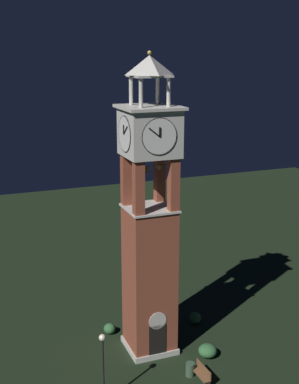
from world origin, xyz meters
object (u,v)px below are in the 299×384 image
Objects in this scene: park_bench at (202,374)px; lamp_post at (103,356)px; clock_tower at (150,233)px; trash_bin at (190,369)px.

lamp_post reaches higher than park_bench.
park_bench is 0.40× the size of lamp_post.
clock_tower is 22.53× the size of trash_bin.
lamp_post is at bearing 178.44° from park_bench.
lamp_post is 5.08× the size of trash_bin.
trash_bin is (-0.38, 0.71, -0.08)m from park_bench.
clock_tower is 11.14× the size of park_bench.
clock_tower is at bearing 109.14° from park_bench.
trash_bin is (1.11, -3.58, -7.22)m from clock_tower.
trash_bin is at bearing -72.77° from clock_tower.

